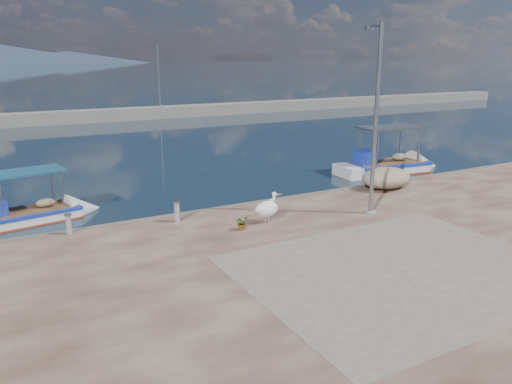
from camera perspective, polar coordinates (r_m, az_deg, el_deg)
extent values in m
plane|color=#162635|center=(16.58, 6.36, -7.36)|extent=(1400.00, 1400.00, 0.00)
cube|color=#48281F|center=(12.57, 22.76, -15.02)|extent=(44.00, 22.00, 0.50)
cube|color=gray|center=(14.89, 16.32, -8.50)|extent=(9.00, 7.00, 0.01)
cube|color=gray|center=(53.54, -19.12, 8.17)|extent=(120.00, 2.20, 1.20)
cylinder|color=gray|center=(55.19, -11.06, 12.45)|extent=(0.16, 0.16, 7.00)
cone|color=#28384C|center=(669.83, -20.82, 14.24)|extent=(200.00, 200.00, 14.00)
cube|color=white|center=(21.82, -24.26, -2.91)|extent=(5.20, 2.46, 0.82)
cube|color=#1B32AF|center=(21.71, -24.37, -1.99)|extent=(3.83, 2.27, 0.12)
cube|color=#973112|center=(21.83, -24.25, -3.03)|extent=(3.83, 2.26, 0.10)
cube|color=navy|center=(21.34, -24.83, 2.11)|extent=(2.97, 2.00, 0.07)
cube|color=white|center=(29.33, 14.80, 2.34)|extent=(6.49, 2.63, 1.04)
cube|color=#1B32AF|center=(29.24, 14.86, 3.23)|extent=(4.73, 2.54, 0.15)
cube|color=#973112|center=(29.34, 14.79, 2.23)|extent=(4.73, 2.52, 0.13)
cube|color=#1B32AF|center=(28.21, 12.38, 3.87)|extent=(1.07, 1.07, 0.76)
cube|color=#272D32|center=(28.91, 15.13, 7.15)|extent=(3.64, 2.27, 0.09)
cylinder|color=tan|center=(18.16, 1.09, -3.09)|extent=(0.04, 0.04, 0.28)
cylinder|color=tan|center=(18.23, 1.46, -3.02)|extent=(0.04, 0.04, 0.28)
ellipsoid|color=white|center=(18.08, 1.29, -1.97)|extent=(0.88, 0.58, 0.60)
cylinder|color=white|center=(18.14, 1.98, -0.93)|extent=(0.20, 0.12, 0.51)
sphere|color=white|center=(18.10, 2.09, -0.24)|extent=(0.17, 0.17, 0.17)
cone|color=#F99861|center=(18.22, 2.61, -0.27)|extent=(0.41, 0.12, 0.12)
cylinder|color=gray|center=(19.04, 13.52, 7.72)|extent=(0.16, 0.16, 7.00)
cylinder|color=gray|center=(19.76, 12.91, -2.24)|extent=(0.44, 0.44, 0.10)
cube|color=gray|center=(19.42, 12.82, 17.82)|extent=(0.35, 0.18, 0.12)
cylinder|color=gray|center=(18.39, -9.02, -2.26)|extent=(0.19, 0.19, 0.76)
cylinder|color=gray|center=(18.28, -9.07, -1.13)|extent=(0.26, 0.26, 0.06)
cylinder|color=gray|center=(18.06, -20.62, -3.51)|extent=(0.18, 0.18, 0.69)
cylinder|color=gray|center=(17.96, -20.72, -2.46)|extent=(0.24, 0.24, 0.06)
imported|color=#33722D|center=(17.41, -1.65, -3.50)|extent=(0.57, 0.53, 0.52)
ellipsoid|color=#BFAF8E|center=(23.60, 14.65, 1.56)|extent=(2.45, 1.75, 0.96)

